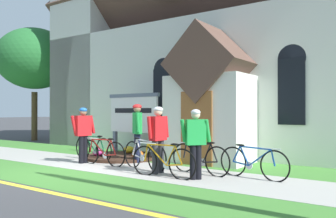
% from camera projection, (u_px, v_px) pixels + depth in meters
% --- Properties ---
extents(ground, '(140.00, 140.00, 0.00)m').
position_uv_depth(ground, '(160.00, 156.00, 11.92)').
color(ground, '#3D3D3F').
extents(sidewalk_slab, '(32.00, 2.09, 0.01)m').
position_uv_depth(sidewalk_slab, '(101.00, 164.00, 9.98)').
color(sidewalk_slab, '#A8A59E').
rests_on(sidewalk_slab, ground).
extents(grass_verge, '(32.00, 1.78, 0.01)m').
position_uv_depth(grass_verge, '(43.00, 175.00, 8.39)').
color(grass_verge, '#427F33').
rests_on(grass_verge, ground).
extents(church_lawn, '(24.00, 1.98, 0.01)m').
position_uv_depth(church_lawn, '(146.00, 157.00, 11.66)').
color(church_lawn, '#427F33').
rests_on(church_lawn, ground).
extents(curb_paint_stripe, '(28.00, 0.16, 0.01)m').
position_uv_depth(curb_paint_stripe, '(2.00, 182.00, 7.53)').
color(curb_paint_stripe, yellow).
rests_on(curb_paint_stripe, ground).
extents(church_building, '(13.43, 11.62, 12.69)m').
position_uv_depth(church_building, '(214.00, 45.00, 16.47)').
color(church_building, silver).
rests_on(church_building, ground).
extents(church_sign, '(2.27, 0.29, 2.13)m').
position_uv_depth(church_sign, '(133.00, 115.00, 11.77)').
color(church_sign, slate).
rests_on(church_sign, ground).
extents(flower_bed, '(2.47, 2.47, 0.34)m').
position_uv_depth(flower_bed, '(122.00, 156.00, 11.29)').
color(flower_bed, '#382319').
rests_on(flower_bed, ground).
extents(bicycle_black, '(1.76, 0.10, 0.81)m').
position_uv_depth(bicycle_black, '(103.00, 152.00, 9.86)').
color(bicycle_black, black).
rests_on(bicycle_black, ground).
extents(bicycle_blue, '(1.73, 0.45, 0.85)m').
position_uv_depth(bicycle_blue, '(144.00, 155.00, 9.13)').
color(bicycle_blue, black).
rests_on(bicycle_blue, ground).
extents(bicycle_white, '(1.77, 0.34, 0.83)m').
position_uv_depth(bicycle_white, '(200.00, 158.00, 8.50)').
color(bicycle_white, black).
rests_on(bicycle_white, ground).
extents(bicycle_green, '(1.76, 0.30, 0.79)m').
position_uv_depth(bicycle_green, '(253.00, 162.00, 7.94)').
color(bicycle_green, black).
rests_on(bicycle_green, ground).
extents(bicycle_yellow, '(1.78, 0.08, 0.83)m').
position_uv_depth(bicycle_yellow, '(163.00, 161.00, 8.03)').
color(bicycle_yellow, black).
rests_on(bicycle_yellow, ground).
extents(bicycle_orange, '(1.81, 0.25, 0.81)m').
position_uv_depth(bicycle_orange, '(93.00, 148.00, 10.86)').
color(bicycle_orange, black).
rests_on(bicycle_orange, ground).
extents(cyclist_in_orange_jersey, '(0.30, 0.74, 1.64)m').
position_uv_depth(cyclist_in_orange_jersey, '(83.00, 131.00, 10.22)').
color(cyclist_in_orange_jersey, black).
rests_on(cyclist_in_orange_jersey, ground).
extents(cyclist_in_blue_jersey, '(0.52, 0.56, 1.58)m').
position_uv_depth(cyclist_in_blue_jersey, '(196.00, 139.00, 7.80)').
color(cyclist_in_blue_jersey, black).
rests_on(cyclist_in_blue_jersey, ground).
extents(cyclist_in_red_jersey, '(0.50, 0.57, 1.75)m').
position_uv_depth(cyclist_in_red_jersey, '(137.00, 128.00, 10.38)').
color(cyclist_in_red_jersey, '#191E38').
rests_on(cyclist_in_red_jersey, ground).
extents(cyclist_in_green_jersey, '(0.27, 0.71, 1.65)m').
position_uv_depth(cyclist_in_green_jersey, '(158.00, 134.00, 8.55)').
color(cyclist_in_green_jersey, '#2D2D33').
rests_on(cyclist_in_green_jersey, ground).
extents(yard_deciduous_tree, '(3.90, 3.90, 5.86)m').
position_uv_depth(yard_deciduous_tree, '(35.00, 59.00, 18.17)').
color(yard_deciduous_tree, '#4C3823').
rests_on(yard_deciduous_tree, ground).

